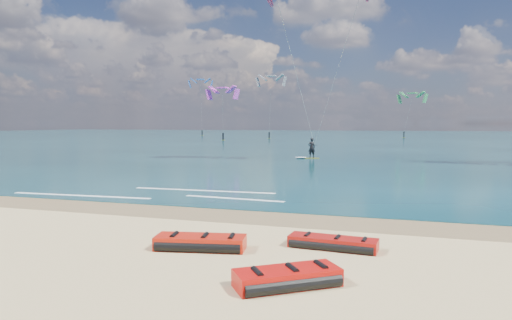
{
  "coord_description": "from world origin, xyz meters",
  "views": [
    {
      "loc": [
        10.53,
        -12.19,
        3.3
      ],
      "look_at": [
        4.23,
        8.0,
        1.61
      ],
      "focal_mm": 32.0,
      "sensor_mm": 36.0,
      "label": 1
    }
  ],
  "objects_px": {
    "packed_kite_mid": "(333,248)",
    "packed_kite_right": "(287,286)",
    "kitesurfer_main": "(315,57)",
    "packed_kite_left": "(201,249)"
  },
  "relations": [
    {
      "from": "packed_kite_right",
      "to": "kitesurfer_main",
      "type": "height_order",
      "value": "kitesurfer_main"
    },
    {
      "from": "packed_kite_left",
      "to": "kitesurfer_main",
      "type": "bearing_deg",
      "value": 83.43
    },
    {
      "from": "packed_kite_right",
      "to": "kitesurfer_main",
      "type": "xyz_separation_m",
      "value": [
        -4.87,
        30.36,
        8.97
      ]
    },
    {
      "from": "kitesurfer_main",
      "to": "packed_kite_left",
      "type": "bearing_deg",
      "value": -108.99
    },
    {
      "from": "packed_kite_left",
      "to": "packed_kite_right",
      "type": "relative_size",
      "value": 1.09
    },
    {
      "from": "packed_kite_mid",
      "to": "kitesurfer_main",
      "type": "bearing_deg",
      "value": 105.5
    },
    {
      "from": "packed_kite_mid",
      "to": "packed_kite_right",
      "type": "bearing_deg",
      "value": -94.81
    },
    {
      "from": "packed_kite_right",
      "to": "kitesurfer_main",
      "type": "relative_size",
      "value": 0.14
    },
    {
      "from": "packed_kite_mid",
      "to": "packed_kite_right",
      "type": "xyz_separation_m",
      "value": [
        -0.5,
        -3.1,
        0.0
      ]
    },
    {
      "from": "packed_kite_left",
      "to": "packed_kite_mid",
      "type": "relative_size",
      "value": 1.03
    }
  ]
}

